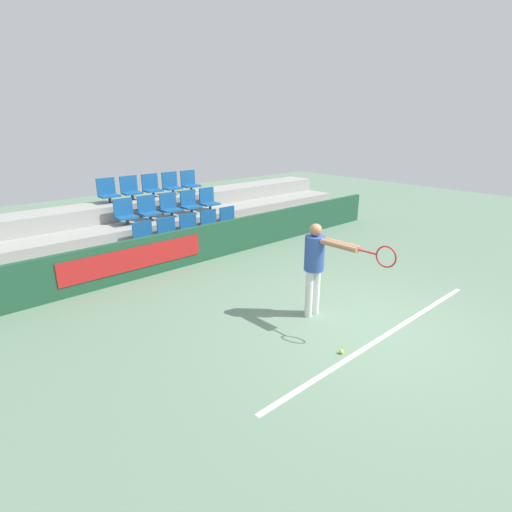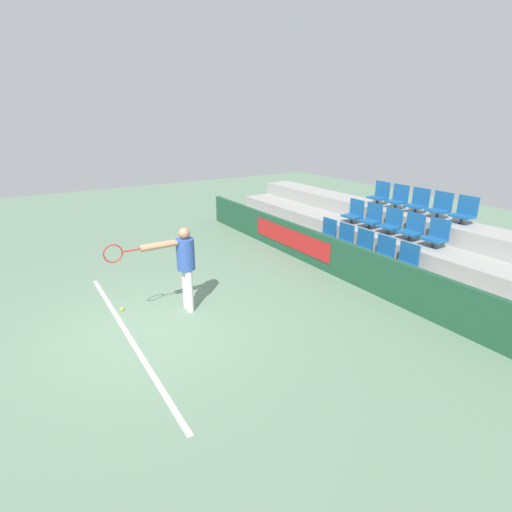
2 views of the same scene
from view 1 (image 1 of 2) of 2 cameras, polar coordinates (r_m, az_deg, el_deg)
The scene contains 23 objects.
ground_plane at distance 6.90m, azimuth 15.08°, elevation -9.69°, with size 30.00×30.00×0.00m, color slate.
court_baseline at distance 6.72m, azimuth 17.95°, elevation -10.74°, with size 5.44×0.08×0.01m.
barrier_wall at distance 9.63m, azimuth -7.31°, elevation 1.88°, with size 12.38×0.14×0.87m.
bleacher_tier_front at distance 10.16m, azimuth -8.87°, elevation 1.30°, with size 11.98×0.93×0.40m.
bleacher_tier_middle at distance 10.87m, azimuth -11.63°, elevation 3.40°, with size 11.98×0.93×0.80m.
bleacher_tier_back at distance 11.61m, azimuth -14.05°, elevation 5.23°, with size 11.98×0.93×1.20m.
stadium_chair_0 at distance 9.54m, azimuth -15.62°, elevation 2.70°, with size 0.48×0.36×0.62m.
stadium_chair_1 at distance 9.82m, azimuth -12.41°, elevation 3.40°, with size 0.48×0.36×0.62m.
stadium_chair_2 at distance 10.12m, azimuth -9.38°, elevation 4.05°, with size 0.48×0.36×0.62m.
stadium_chair_3 at distance 10.45m, azimuth -6.53°, elevation 4.65°, with size 0.48×0.36×0.62m.
stadium_chair_4 at distance 10.81m, azimuth -3.86°, elevation 5.21°, with size 0.48×0.36×0.62m.
stadium_chair_5 at distance 10.27m, azimuth -18.18°, elevation 5.88°, with size 0.48×0.36×0.62m.
stadium_chair_6 at distance 10.53m, azimuth -15.12°, elevation 6.47°, with size 0.48×0.36×0.62m.
stadium_chair_7 at distance 10.81m, azimuth -12.20°, elevation 7.01°, with size 0.48×0.36×0.62m.
stadium_chair_8 at distance 11.12m, azimuth -9.43°, elevation 7.50°, with size 0.48×0.36×0.62m.
stadium_chair_9 at distance 11.46m, azimuth -6.81°, elevation 7.95°, with size 0.48×0.36×0.62m.
stadium_chair_10 at distance 11.05m, azimuth -20.41°, elevation 8.62°, with size 0.48×0.36×0.62m.
stadium_chair_11 at distance 11.29m, azimuth -17.49°, elevation 9.12°, with size 0.48×0.36×0.62m.
stadium_chair_12 at distance 11.55m, azimuth -14.69°, elevation 9.58°, with size 0.48×0.36×0.62m.
stadium_chair_13 at distance 11.84m, azimuth -12.01°, elevation 9.99°, with size 0.48×0.36×0.62m.
stadium_chair_14 at distance 12.16m, azimuth -9.46°, elevation 10.37°, with size 0.48×0.36×0.62m.
tennis_player at distance 6.68m, azimuth 8.81°, elevation -0.66°, with size 0.33×1.60×1.63m.
tennis_ball at distance 6.08m, azimuth 12.12°, elevation -13.21°, with size 0.07×0.07×0.07m.
Camera 1 is at (-5.21, -3.18, 3.22)m, focal length 28.00 mm.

